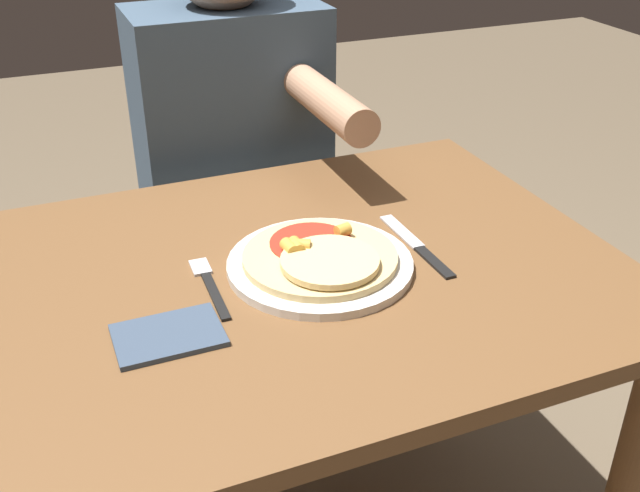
% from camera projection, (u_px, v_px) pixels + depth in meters
% --- Properties ---
extents(dining_table, '(1.03, 0.77, 0.77)m').
position_uv_depth(dining_table, '(292.00, 339.00, 1.22)').
color(dining_table, brown).
rests_on(dining_table, ground_plane).
extents(plate, '(0.29, 0.29, 0.01)m').
position_uv_depth(plate, '(320.00, 265.00, 1.16)').
color(plate, silver).
rests_on(plate, dining_table).
extents(pizza, '(0.24, 0.24, 0.04)m').
position_uv_depth(pizza, '(321.00, 257.00, 1.14)').
color(pizza, '#DBBC7A').
rests_on(pizza, plate).
extents(fork, '(0.03, 0.18, 0.00)m').
position_uv_depth(fork, '(209.00, 284.00, 1.12)').
color(fork, black).
rests_on(fork, dining_table).
extents(knife, '(0.02, 0.22, 0.00)m').
position_uv_depth(knife, '(417.00, 246.00, 1.22)').
color(knife, black).
rests_on(knife, dining_table).
extents(napkin, '(0.14, 0.10, 0.01)m').
position_uv_depth(napkin, '(168.00, 335.00, 1.00)').
color(napkin, '#38475B').
rests_on(napkin, dining_table).
extents(person_diner, '(0.40, 0.52, 1.25)m').
position_uv_depth(person_diner, '(235.00, 149.00, 1.65)').
color(person_diner, '#2D2D38').
rests_on(person_diner, ground_plane).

